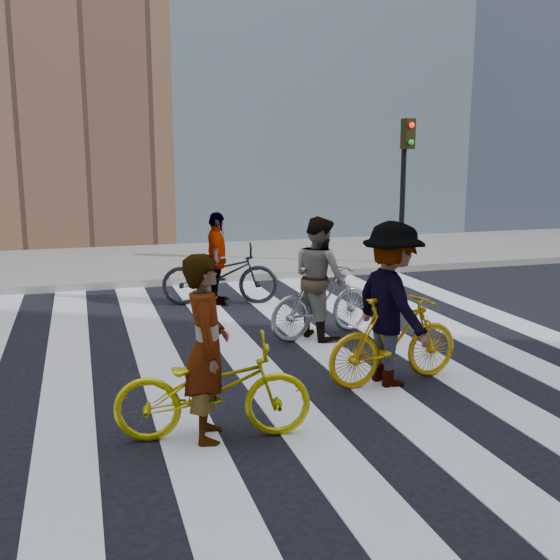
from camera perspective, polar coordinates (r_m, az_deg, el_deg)
name	(u,v)px	position (r m, az deg, el deg)	size (l,w,h in m)	color
ground	(289,355)	(8.59, 0.75, -6.58)	(100.00, 100.00, 0.00)	black
sidewalk_far	(192,261)	(15.70, -7.67, 1.68)	(100.00, 5.00, 0.15)	gray
zebra_crosswalk	(289,355)	(8.59, 0.75, -6.54)	(8.25, 10.00, 0.01)	silver
traffic_signal	(405,168)	(14.83, 10.85, 9.60)	(0.22, 0.42, 3.33)	black
bike_yellow_left	(213,389)	(6.10, -5.87, -9.43)	(0.63, 1.80, 0.94)	#C8BE0B
bike_silver_mid	(322,301)	(9.34, 3.69, -1.84)	(0.49, 1.74, 1.04)	#9E9FA7
bike_yellow_right	(394,340)	(7.57, 9.93, -5.17)	(0.48, 1.70, 1.02)	#D0970B
bike_dark_rear	(220,275)	(11.37, -5.24, 0.48)	(0.70, 2.00, 1.05)	black
rider_left	(207,348)	(5.97, -6.42, -5.92)	(0.63, 0.41, 1.73)	slate
rider_mid	(319,278)	(9.26, 3.43, 0.22)	(0.84, 0.66, 1.73)	slate
rider_right	(392,304)	(7.44, 9.69, -2.09)	(1.20, 0.69, 1.86)	slate
rider_rear	(217,259)	(11.32, -5.51, 1.85)	(0.94, 0.39, 1.61)	slate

